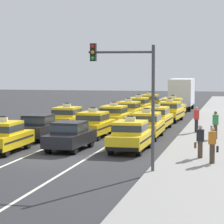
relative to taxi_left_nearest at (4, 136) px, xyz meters
name	(u,v)px	position (x,y,z in m)	size (l,w,h in m)	color
ground_plane	(52,160)	(3.24, -1.73, -0.88)	(160.00, 160.00, 0.00)	#2B2B2D
lane_stripe_left_center	(108,121)	(1.64, 18.27, -0.87)	(0.14, 80.00, 0.01)	silver
lane_stripe_center_right	(146,122)	(4.84, 18.27, -0.87)	(0.14, 80.00, 0.01)	silver
sidewalk_curb	(213,129)	(10.44, 13.27, -0.80)	(4.00, 90.00, 0.15)	gray
taxi_left_nearest	(4,136)	(0.00, 0.00, 0.00)	(1.85, 4.57, 1.96)	black
sedan_left_second	(39,126)	(0.03, 5.53, -0.03)	(1.85, 4.33, 1.58)	black
taxi_left_third	(67,118)	(0.15, 11.43, 0.00)	(2.00, 4.63, 1.96)	black
sedan_center_nearest	(70,135)	(3.24, 1.54, -0.03)	(2.01, 4.40, 1.58)	black
taxi_center_second	(93,124)	(3.09, 7.39, 0.00)	(2.06, 4.65, 1.96)	black
taxi_center_third	(114,116)	(3.15, 13.52, 0.00)	(2.01, 4.63, 1.96)	black
taxi_center_fourth	(129,111)	(3.29, 18.83, 0.00)	(2.01, 4.63, 1.96)	black
taxi_center_fifth	(139,106)	(3.09, 25.06, 0.00)	(2.07, 4.66, 1.96)	black
taxi_center_sixth	(150,102)	(3.28, 30.74, 0.00)	(1.92, 4.60, 1.96)	black
taxi_right_nearest	(131,135)	(6.56, 1.79, 0.00)	(1.90, 4.59, 1.96)	black
taxi_right_second	(147,125)	(6.52, 7.69, 0.00)	(1.84, 4.57, 1.96)	black
taxi_right_third	(156,117)	(6.42, 13.00, 0.00)	(1.96, 4.62, 1.96)	black
taxi_right_fourth	(170,111)	(6.64, 19.35, 0.00)	(2.08, 4.66, 1.96)	black
taxi_right_fifth	(173,107)	(6.33, 24.50, 0.00)	(2.04, 4.64, 1.96)	black
box_truck_right_sixth	(182,93)	(6.42, 32.79, 0.90)	(2.31, 6.96, 3.27)	black
pedestrian_near_crosswalk	(212,145)	(11.09, -2.09, 0.11)	(0.47, 0.24, 1.67)	#473828
pedestrian_mid_block	(196,119)	(9.48, 10.48, 0.15)	(0.36, 0.24, 1.72)	#23232D
pedestrian_by_storefront	(200,141)	(10.43, -0.59, 0.07)	(0.47, 0.24, 1.60)	#473828
pedestrian_trailing	(215,125)	(10.86, 7.09, 0.13)	(0.47, 0.24, 1.70)	#473828
traffic_light_pole	(131,85)	(7.73, -4.59, 2.94)	(2.87, 0.33, 5.58)	#47474C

